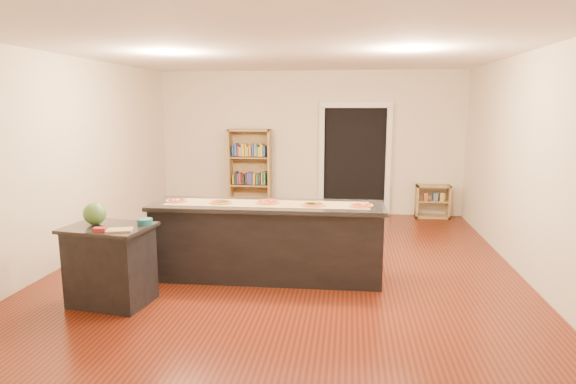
# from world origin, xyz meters

# --- Properties ---
(room) EXTENTS (6.00, 7.00, 2.80)m
(room) POSITION_xyz_m (0.00, 0.00, 1.40)
(room) COLOR beige
(room) RESTS_ON ground
(doorway) EXTENTS (1.40, 0.09, 2.21)m
(doorway) POSITION_xyz_m (0.90, 3.46, 1.20)
(doorway) COLOR black
(doorway) RESTS_ON room
(kitchen_island) EXTENTS (2.87, 0.78, 0.95)m
(kitchen_island) POSITION_xyz_m (-0.19, -0.34, 0.48)
(kitchen_island) COLOR black
(kitchen_island) RESTS_ON ground
(side_counter) EXTENTS (0.88, 0.64, 0.87)m
(side_counter) POSITION_xyz_m (-1.74, -1.34, 0.44)
(side_counter) COLOR black
(side_counter) RESTS_ON ground
(bookshelf) EXTENTS (0.84, 0.30, 1.67)m
(bookshelf) POSITION_xyz_m (-1.16, 3.30, 0.84)
(bookshelf) COLOR #A0834D
(bookshelf) RESTS_ON ground
(low_shelf) EXTENTS (0.64, 0.27, 0.64)m
(low_shelf) POSITION_xyz_m (2.40, 3.31, 0.32)
(low_shelf) COLOR #A0834D
(low_shelf) RESTS_ON ground
(waste_bin) EXTENTS (0.24, 0.24, 0.35)m
(waste_bin) POSITION_xyz_m (-0.45, 3.08, 0.17)
(waste_bin) COLOR #4B69A7
(waste_bin) RESTS_ON ground
(kraft_paper) EXTENTS (2.50, 0.50, 0.00)m
(kraft_paper) POSITION_xyz_m (-0.19, -0.34, 0.95)
(kraft_paper) COLOR olive
(kraft_paper) RESTS_ON kitchen_island
(watermelon) EXTENTS (0.24, 0.24, 0.24)m
(watermelon) POSITION_xyz_m (-1.90, -1.30, 0.99)
(watermelon) COLOR #144214
(watermelon) RESTS_ON side_counter
(cutting_board) EXTENTS (0.29, 0.24, 0.02)m
(cutting_board) POSITION_xyz_m (-1.52, -1.52, 0.88)
(cutting_board) COLOR tan
(cutting_board) RESTS_ON side_counter
(package_red) EXTENTS (0.13, 0.11, 0.04)m
(package_red) POSITION_xyz_m (-1.71, -1.57, 0.89)
(package_red) COLOR maroon
(package_red) RESTS_ON side_counter
(package_teal) EXTENTS (0.16, 0.16, 0.06)m
(package_teal) POSITION_xyz_m (-1.38, -1.22, 0.90)
(package_teal) COLOR #195966
(package_teal) RESTS_ON side_counter
(pizza_a) EXTENTS (0.28, 0.28, 0.02)m
(pizza_a) POSITION_xyz_m (-1.34, -0.35, 0.96)
(pizza_a) COLOR #B68946
(pizza_a) RESTS_ON kitchen_island
(pizza_b) EXTENTS (0.29, 0.29, 0.02)m
(pizza_b) POSITION_xyz_m (-0.76, -0.37, 0.96)
(pizza_b) COLOR #B68946
(pizza_b) RESTS_ON kitchen_island
(pizza_c) EXTENTS (0.31, 0.31, 0.02)m
(pizza_c) POSITION_xyz_m (-0.19, -0.30, 0.96)
(pizza_c) COLOR #B68946
(pizza_c) RESTS_ON kitchen_island
(pizza_d) EXTENTS (0.30, 0.30, 0.02)m
(pizza_d) POSITION_xyz_m (0.38, -0.37, 0.96)
(pizza_d) COLOR #B68946
(pizza_d) RESTS_ON kitchen_island
(pizza_e) EXTENTS (0.29, 0.29, 0.02)m
(pizza_e) POSITION_xyz_m (0.95, -0.35, 0.96)
(pizza_e) COLOR #B68946
(pizza_e) RESTS_ON kitchen_island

